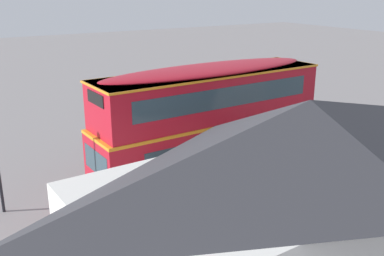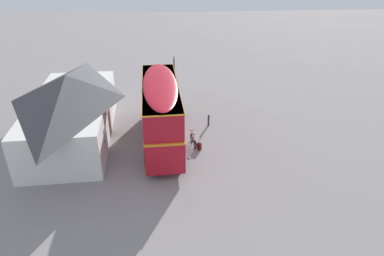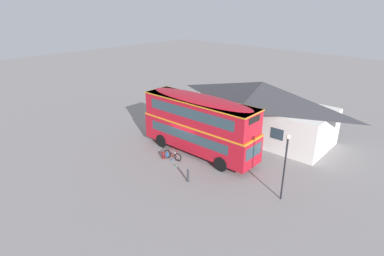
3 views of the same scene
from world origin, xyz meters
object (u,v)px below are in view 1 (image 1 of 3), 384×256
object	(u,v)px
double_decker_bus	(209,117)
water_bottle_green_metal	(168,154)
backpack_on_ground	(201,145)
kerb_bollard	(120,149)
water_bottle_blue_sports	(188,153)
touring_bicycle	(195,148)

from	to	relation	value
double_decker_bus	water_bottle_green_metal	world-z (taller)	double_decker_bus
backpack_on_ground	water_bottle_green_metal	bearing A→B (deg)	-10.19
double_decker_bus	water_bottle_green_metal	bearing A→B (deg)	-82.84
double_decker_bus	kerb_bollard	world-z (taller)	double_decker_bus
double_decker_bus	backpack_on_ground	world-z (taller)	double_decker_bus
backpack_on_ground	water_bottle_green_metal	distance (m)	1.75
double_decker_bus	water_bottle_blue_sports	xyz separation A→B (m)	(-0.49, -2.50, -2.54)
touring_bicycle	water_bottle_blue_sports	distance (m)	0.43
water_bottle_blue_sports	kerb_bollard	size ratio (longest dim) A/B	0.22
water_bottle_green_metal	kerb_bollard	distance (m)	2.30
water_bottle_blue_sports	water_bottle_green_metal	bearing A→B (deg)	-28.60
kerb_bollard	backpack_on_ground	bearing A→B (deg)	163.25
water_bottle_blue_sports	water_bottle_green_metal	xyz separation A→B (m)	(0.86, -0.47, 0.01)
water_bottle_blue_sports	kerb_bollard	world-z (taller)	kerb_bollard
water_bottle_green_metal	kerb_bollard	world-z (taller)	kerb_bollard
water_bottle_green_metal	backpack_on_ground	bearing A→B (deg)	169.81
backpack_on_ground	water_bottle_blue_sports	size ratio (longest dim) A/B	2.68
backpack_on_ground	touring_bicycle	bearing A→B (deg)	31.43
backpack_on_ground	water_bottle_green_metal	size ratio (longest dim) A/B	2.38
double_decker_bus	water_bottle_blue_sports	size ratio (longest dim) A/B	46.86
double_decker_bus	kerb_bollard	xyz separation A→B (m)	(2.48, -3.80, -2.14)
double_decker_bus	water_bottle_blue_sports	distance (m)	3.60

